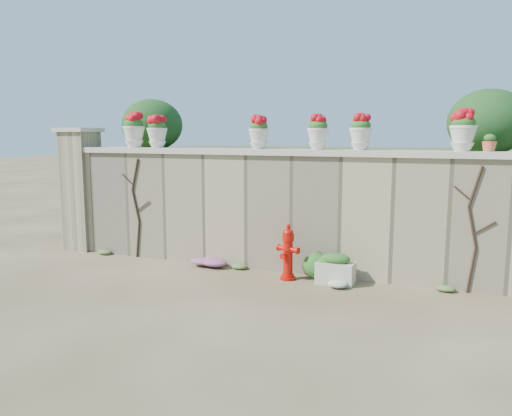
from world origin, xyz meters
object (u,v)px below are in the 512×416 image
at_px(fire_hydrant, 288,252).
at_px(planter_box, 335,269).
at_px(terracotta_pot, 489,144).
at_px(urn_pot_0, 134,131).

xyz_separation_m(fire_hydrant, planter_box, (0.77, 0.07, -0.23)).
bearing_deg(planter_box, terracotta_pot, 14.03).
bearing_deg(fire_hydrant, terracotta_pot, 28.13).
bearing_deg(terracotta_pot, fire_hydrant, -168.99).
bearing_deg(terracotta_pot, urn_pot_0, -180.00).
distance_m(fire_hydrant, planter_box, 0.81).
bearing_deg(planter_box, urn_pot_0, 174.00).
bearing_deg(urn_pot_0, fire_hydrant, -9.66).
xyz_separation_m(fire_hydrant, terracotta_pot, (2.89, 0.56, 1.75)).
distance_m(fire_hydrant, urn_pot_0, 3.89).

